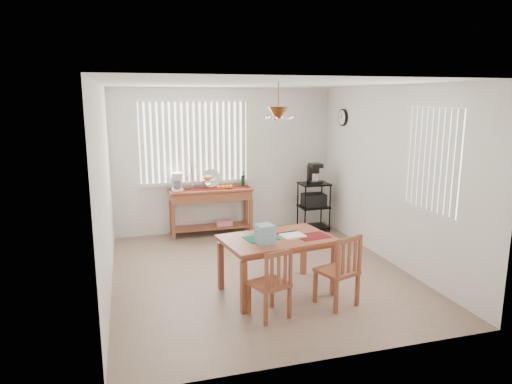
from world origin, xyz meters
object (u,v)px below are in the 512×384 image
object	(u,v)px
sideboard	(212,200)
wire_cart	(314,202)
cart_items	(314,174)
dining_table	(277,244)
chair_left	(271,284)
chair_right	(339,271)

from	to	relation	value
sideboard	wire_cart	bearing A→B (deg)	-7.80
sideboard	cart_items	xyz separation A→B (m)	(1.86, -0.25, 0.43)
wire_cart	sideboard	bearing A→B (deg)	172.20
wire_cart	dining_table	xyz separation A→B (m)	(-1.53, -2.43, 0.10)
sideboard	chair_left	xyz separation A→B (m)	(0.05, -3.33, -0.22)
sideboard	cart_items	world-z (taller)	cart_items
sideboard	chair_left	world-z (taller)	sideboard
dining_table	chair_right	xyz separation A→B (m)	(0.58, -0.57, -0.20)
dining_table	wire_cart	bearing A→B (deg)	57.73
sideboard	dining_table	distance (m)	2.70
wire_cart	chair_right	xyz separation A→B (m)	(-0.95, -3.00, -0.10)
sideboard	chair_right	world-z (taller)	chair_right
wire_cart	cart_items	distance (m)	0.52
sideboard	dining_table	world-z (taller)	sideboard
wire_cart	chair_left	bearing A→B (deg)	-120.56
cart_items	chair_right	distance (m)	3.22
cart_items	dining_table	xyz separation A→B (m)	(-1.53, -2.44, -0.42)
wire_cart	cart_items	world-z (taller)	cart_items
sideboard	chair_left	size ratio (longest dim) A/B	1.81
chair_left	dining_table	bearing A→B (deg)	66.44
dining_table	chair_right	distance (m)	0.84
cart_items	chair_right	xyz separation A→B (m)	(-0.95, -3.01, -0.63)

